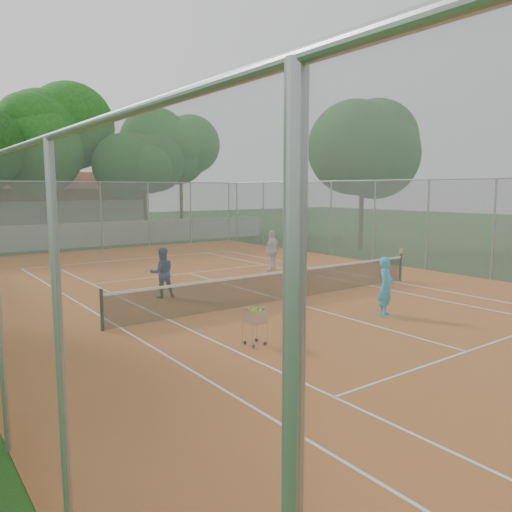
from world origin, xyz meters
TOP-DOWN VIEW (x-y plane):
  - ground at (0.00, 0.00)m, footprint 120.00×120.00m
  - court_pad at (0.00, 0.00)m, footprint 18.00×34.00m
  - court_lines at (0.00, 0.00)m, footprint 10.98×23.78m
  - tennis_net at (0.00, 0.00)m, footprint 11.88×0.10m
  - perimeter_fence at (0.00, 0.00)m, footprint 18.00×34.00m
  - boundary_wall at (0.00, 19.00)m, footprint 26.00×0.30m
  - clubhouse at (-2.00, 29.00)m, footprint 16.40×9.00m
  - tropical_trees at (0.00, 22.00)m, footprint 29.00×19.00m
  - player_near at (1.04, -3.27)m, footprint 0.73×0.61m
  - player_far_left at (-2.97, 2.69)m, footprint 0.93×0.80m
  - player_far_right at (3.29, 4.78)m, footprint 1.13×0.79m
  - ball_hopper at (-3.51, -3.24)m, footprint 0.45×0.45m

SIDE VIEW (x-z plane):
  - ground at x=0.00m, z-range 0.00..0.00m
  - court_pad at x=0.00m, z-range 0.00..0.02m
  - court_lines at x=0.00m, z-range 0.02..0.03m
  - ball_hopper at x=-3.51m, z-range 0.02..0.95m
  - tennis_net at x=0.00m, z-range 0.02..1.00m
  - boundary_wall at x=0.00m, z-range 0.00..1.50m
  - player_far_left at x=-2.97m, z-range 0.02..1.68m
  - player_near at x=1.04m, z-range 0.02..1.71m
  - player_far_right at x=3.29m, z-range 0.02..1.81m
  - perimeter_fence at x=0.00m, z-range 0.00..4.00m
  - clubhouse at x=-2.00m, z-range 0.00..4.40m
  - tropical_trees at x=0.00m, z-range 0.00..10.00m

